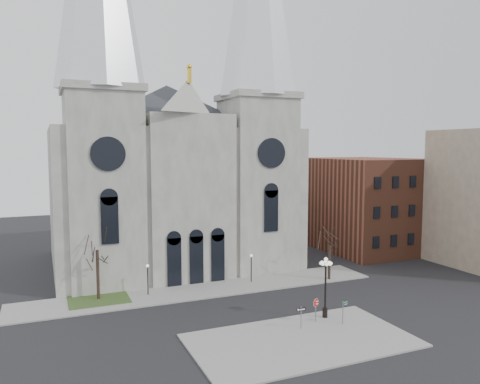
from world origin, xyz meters
name	(u,v)px	position (x,y,z in m)	size (l,w,h in m)	color
ground	(243,325)	(0.00, 0.00, 0.00)	(160.00, 160.00, 0.00)	black
sidewalk_near	(301,340)	(3.00, -5.00, 0.07)	(18.00, 10.00, 0.14)	gray
sidewalk_far	(203,290)	(0.00, 11.00, 0.07)	(40.00, 6.00, 0.14)	gray
grass_patch	(99,299)	(-11.00, 12.00, 0.09)	(6.00, 5.00, 0.18)	#324B20
cathedral	(173,126)	(0.00, 22.86, 18.48)	(33.00, 26.66, 54.00)	gray
bg_building_brick	(364,204)	(30.00, 22.00, 7.00)	(14.00, 18.00, 14.00)	brown
tree_left	(97,247)	(-11.00, 12.00, 5.58)	(3.20, 3.20, 7.50)	black
tree_right	(330,243)	(15.00, 9.00, 4.47)	(3.20, 3.20, 6.00)	black
ped_lamp_left	(148,274)	(-6.00, 11.50, 2.33)	(0.32, 0.32, 3.26)	black
ped_lamp_right	(251,263)	(6.00, 11.50, 2.33)	(0.32, 0.32, 3.26)	black
stop_sign	(316,305)	(6.14, -2.13, 1.71)	(0.79, 0.08, 2.18)	slate
globe_lamp	(326,280)	(7.57, -1.46, 3.65)	(1.59, 1.59, 5.59)	black
one_way_sign	(301,313)	(4.18, -2.93, 1.46)	(0.84, 0.08, 1.92)	slate
street_name_sign	(343,310)	(8.16, -3.46, 1.36)	(0.63, 0.25, 2.05)	slate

